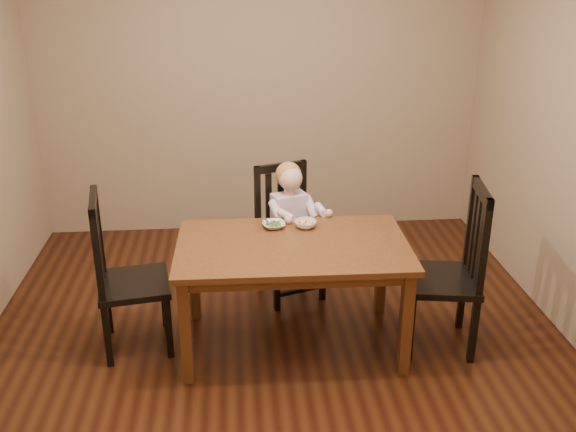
{
  "coord_description": "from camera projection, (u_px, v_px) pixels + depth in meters",
  "views": [
    {
      "loc": [
        -0.25,
        -3.77,
        2.46
      ],
      "look_at": [
        0.1,
        0.25,
        0.81
      ],
      "focal_mm": 40.0,
      "sensor_mm": 36.0,
      "label": 1
    }
  ],
  "objects": [
    {
      "name": "fork",
      "position": [
        268.0,
        223.0,
        4.3
      ],
      "size": [
        0.08,
        0.11,
        0.05
      ],
      "rotation": [
        0.0,
        0.0,
        0.57
      ],
      "color": "silver",
      "rests_on": "bowl_peas"
    },
    {
      "name": "chair_child",
      "position": [
        288.0,
        234.0,
        4.87
      ],
      "size": [
        0.55,
        0.54,
        1.01
      ],
      "rotation": [
        0.0,
        0.0,
        3.48
      ],
      "color": "black",
      "rests_on": "room"
    },
    {
      "name": "toddler",
      "position": [
        290.0,
        219.0,
        4.77
      ],
      "size": [
        0.45,
        0.5,
        0.57
      ],
      "primitive_type": null,
      "rotation": [
        0.0,
        0.0,
        3.48
      ],
      "color": "white",
      "rests_on": "chair_child"
    },
    {
      "name": "bowl_peas",
      "position": [
        274.0,
        225.0,
        4.33
      ],
      "size": [
        0.17,
        0.17,
        0.04
      ],
      "primitive_type": "imported",
      "rotation": [
        0.0,
        0.0,
        0.13
      ],
      "color": "white",
      "rests_on": "dining_table"
    },
    {
      "name": "room",
      "position": [
        274.0,
        150.0,
        3.91
      ],
      "size": [
        4.01,
        4.01,
        2.71
      ],
      "color": "#3F1D0D",
      "rests_on": "ground"
    },
    {
      "name": "chair_right",
      "position": [
        450.0,
        271.0,
        4.18
      ],
      "size": [
        0.54,
        0.56,
        1.13
      ],
      "rotation": [
        0.0,
        0.0,
        1.41
      ],
      "color": "black",
      "rests_on": "room"
    },
    {
      "name": "chair_left",
      "position": [
        124.0,
        276.0,
        4.16
      ],
      "size": [
        0.52,
        0.54,
        1.09
      ],
      "rotation": [
        0.0,
        0.0,
        -1.41
      ],
      "color": "black",
      "rests_on": "room"
    },
    {
      "name": "bowl_veg",
      "position": [
        305.0,
        224.0,
        4.34
      ],
      "size": [
        0.2,
        0.2,
        0.05
      ],
      "primitive_type": "imported",
      "rotation": [
        0.0,
        0.0,
        0.42
      ],
      "color": "white",
      "rests_on": "dining_table"
    },
    {
      "name": "dining_table",
      "position": [
        293.0,
        256.0,
        4.13
      ],
      "size": [
        1.5,
        0.92,
        0.74
      ],
      "rotation": [
        0.0,
        0.0,
        -0.02
      ],
      "color": "#4E2612",
      "rests_on": "room"
    }
  ]
}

